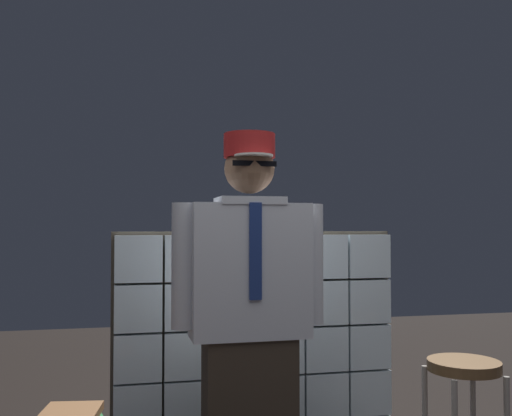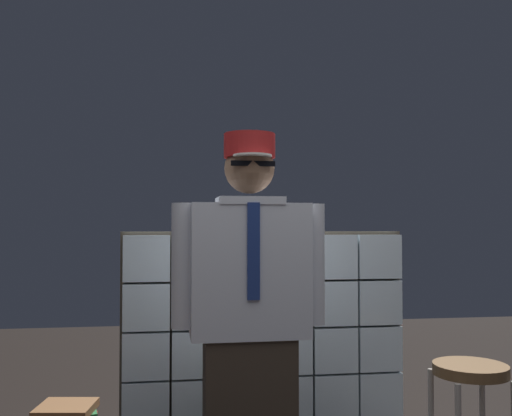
# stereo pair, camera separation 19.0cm
# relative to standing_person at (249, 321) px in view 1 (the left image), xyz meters

# --- Properties ---
(glass_block_wall) EXTENTS (1.64, 0.10, 1.37)m
(glass_block_wall) POSITION_rel_standing_person_xyz_m (0.18, 0.61, -0.28)
(glass_block_wall) COLOR silver
(glass_block_wall) RESTS_ON ground
(standing_person) EXTENTS (0.72, 0.30, 1.81)m
(standing_person) POSITION_rel_standing_person_xyz_m (0.00, 0.00, 0.00)
(standing_person) COLOR #382D23
(standing_person) RESTS_ON ground
(bar_stool) EXTENTS (0.34, 0.34, 0.74)m
(bar_stool) POSITION_rel_standing_person_xyz_m (1.02, -0.13, -0.39)
(bar_stool) COLOR brown
(bar_stool) RESTS_ON ground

